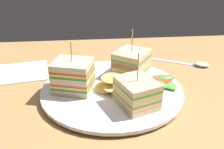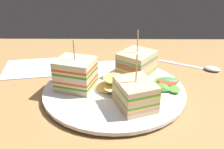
{
  "view_description": "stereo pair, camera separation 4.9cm",
  "coord_description": "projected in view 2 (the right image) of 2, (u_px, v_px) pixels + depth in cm",
  "views": [
    {
      "loc": [
        4.51,
        44.26,
        25.82
      ],
      "look_at": [
        0.0,
        0.0,
        4.22
      ],
      "focal_mm": 40.57,
      "sensor_mm": 36.0,
      "label": 1
    },
    {
      "loc": [
        -0.42,
        44.49,
        25.82
      ],
      "look_at": [
        0.0,
        0.0,
        4.22
      ],
      "focal_mm": 40.57,
      "sensor_mm": 36.0,
      "label": 2
    }
  ],
  "objects": [
    {
      "name": "chip_pile",
      "position": [
        111.0,
        84.0,
        0.49
      ],
      "size": [
        7.38,
        6.85,
        2.84
      ],
      "color": "#EBC777",
      "rests_on": "plate"
    },
    {
      "name": "ground_plane",
      "position": [
        112.0,
        97.0,
        0.52
      ],
      "size": [
        106.01,
        70.85,
        1.8
      ],
      "primitive_type": "cube",
      "color": "#A47C4A"
    },
    {
      "name": "salad_garnish",
      "position": [
        164.0,
        84.0,
        0.51
      ],
      "size": [
        5.8,
        7.09,
        1.54
      ],
      "color": "#4B8B35",
      "rests_on": "plate"
    },
    {
      "name": "sandwich_wedge_0",
      "position": [
        133.0,
        94.0,
        0.44
      ],
      "size": [
        8.01,
        8.78,
        9.85
      ],
      "rotation": [
        0.0,
        0.0,
        5.08
      ],
      "color": "beige",
      "rests_on": "plate"
    },
    {
      "name": "plate",
      "position": [
        112.0,
        90.0,
        0.51
      ],
      "size": [
        28.2,
        28.2,
        1.22
      ],
      "color": "white",
      "rests_on": "ground_plane"
    },
    {
      "name": "sandwich_wedge_1",
      "position": [
        135.0,
        64.0,
        0.55
      ],
      "size": [
        9.25,
        9.46,
        10.28
      ],
      "rotation": [
        0.0,
        0.0,
        7.23
      ],
      "color": "#D1BE83",
      "rests_on": "plate"
    },
    {
      "name": "napkin",
      "position": [
        29.0,
        68.0,
        0.62
      ],
      "size": [
        14.2,
        13.31,
        0.5
      ],
      "primitive_type": "cube",
      "rotation": [
        0.0,
        0.0,
        0.17
      ],
      "color": "#D3DBFD",
      "rests_on": "ground_plane"
    },
    {
      "name": "spoon",
      "position": [
        202.0,
        67.0,
        0.62
      ],
      "size": [
        14.39,
        8.88,
        1.0
      ],
      "rotation": [
        0.0,
        0.0,
        2.65
      ],
      "color": "silver",
      "rests_on": "ground_plane"
    },
    {
      "name": "sandwich_wedge_2",
      "position": [
        74.0,
        74.0,
        0.5
      ],
      "size": [
        8.6,
        7.8,
        10.02
      ],
      "rotation": [
        0.0,
        0.0,
        9.13
      ],
      "color": "beige",
      "rests_on": "plate"
    }
  ]
}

